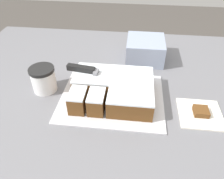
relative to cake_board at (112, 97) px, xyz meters
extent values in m
cube|color=slate|center=(-0.03, 0.05, -0.45)|extent=(1.40, 1.10, 0.90)
cube|color=silver|center=(0.00, 0.00, 0.00)|extent=(0.39, 0.32, 0.01)
cube|color=brown|center=(0.00, 0.05, 0.04)|extent=(0.30, 0.14, 0.06)
cube|color=white|center=(0.00, 0.05, 0.07)|extent=(0.30, 0.14, 0.01)
cube|color=brown|center=(0.07, -0.07, 0.04)|extent=(0.16, 0.09, 0.06)
cube|color=white|center=(0.07, -0.07, 0.07)|extent=(0.16, 0.09, 0.01)
cube|color=brown|center=(-0.11, -0.07, 0.04)|extent=(0.06, 0.08, 0.06)
cube|color=white|center=(-0.11, -0.07, 0.07)|extent=(0.06, 0.08, 0.01)
cube|color=brown|center=(-0.05, -0.07, 0.04)|extent=(0.06, 0.08, 0.06)
cube|color=white|center=(-0.05, -0.07, 0.07)|extent=(0.06, 0.08, 0.01)
cube|color=silver|center=(0.02, 0.03, 0.08)|extent=(0.18, 0.05, 0.00)
cube|color=slate|center=(-0.06, 0.04, 0.08)|extent=(0.02, 0.03, 0.02)
cube|color=black|center=(-0.13, 0.05, 0.09)|extent=(0.11, 0.04, 0.02)
cylinder|color=white|center=(-0.27, 0.02, 0.04)|extent=(0.09, 0.09, 0.09)
cylinder|color=black|center=(-0.27, 0.02, 0.09)|extent=(0.10, 0.10, 0.01)
cube|color=white|center=(0.32, -0.05, 0.00)|extent=(0.15, 0.15, 0.01)
cube|color=brown|center=(0.32, -0.05, 0.01)|extent=(0.05, 0.05, 0.02)
cube|color=#8C99B2|center=(0.12, 0.31, 0.05)|extent=(0.17, 0.18, 0.10)
camera|label=1|loc=(0.07, -0.62, 0.54)|focal=35.00mm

